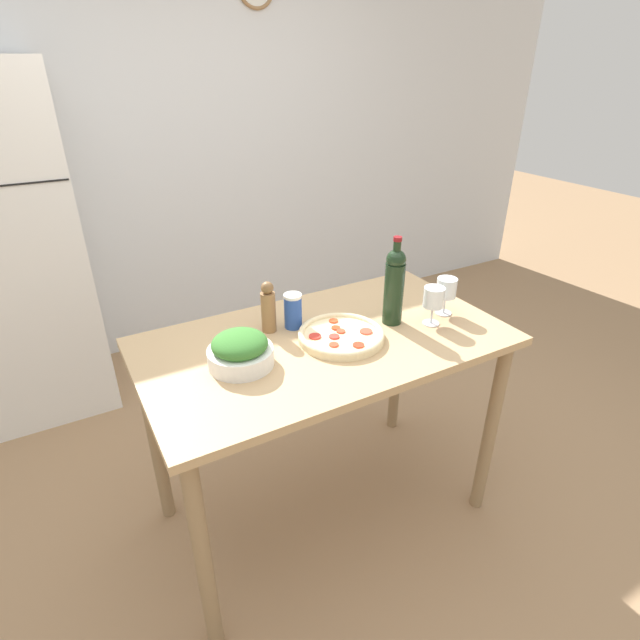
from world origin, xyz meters
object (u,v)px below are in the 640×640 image
at_px(wine_glass_near, 434,299).
at_px(salad_bowl, 240,351).
at_px(refrigerator, 5,254).
at_px(homemade_pizza, 341,335).
at_px(wine_glass_far, 446,289).
at_px(pepper_mill, 268,308).
at_px(salt_canister, 293,311).
at_px(wine_bottle, 394,285).

relative_size(wine_glass_near, salad_bowl, 0.69).
bearing_deg(refrigerator, homemade_pizza, -55.69).
xyz_separation_m(wine_glass_far, pepper_mill, (-0.69, 0.22, -0.01)).
bearing_deg(wine_glass_near, homemade_pizza, 169.55).
bearing_deg(salt_canister, refrigerator, 124.50).
xyz_separation_m(wine_glass_near, homemade_pizza, (-0.38, 0.07, -0.09)).
height_order(refrigerator, pepper_mill, refrigerator).
height_order(salad_bowl, salt_canister, salt_canister).
distance_m(refrigerator, salt_canister, 1.74).
height_order(wine_glass_far, salad_bowl, wine_glass_far).
relative_size(pepper_mill, homemade_pizza, 0.63).
height_order(wine_bottle, wine_glass_far, wine_bottle).
distance_m(wine_bottle, pepper_mill, 0.49).
bearing_deg(wine_glass_far, refrigerator, 134.07).
bearing_deg(homemade_pizza, salad_bowl, 177.44).
bearing_deg(wine_bottle, pepper_mill, 158.75).
relative_size(wine_glass_far, salad_bowl, 0.69).
relative_size(wine_glass_near, salt_canister, 1.11).
bearing_deg(wine_bottle, homemade_pizza, -175.81).
height_order(wine_bottle, pepper_mill, wine_bottle).
relative_size(wine_bottle, wine_glass_near, 2.28).
bearing_deg(salad_bowl, salt_canister, 29.31).
height_order(wine_bottle, salt_canister, wine_bottle).
relative_size(refrigerator, wine_glass_near, 11.91).
xyz_separation_m(salad_bowl, salt_canister, (0.28, 0.16, 0.01)).
xyz_separation_m(wine_glass_near, wine_glass_far, (0.11, 0.04, 0.00)).
height_order(pepper_mill, salad_bowl, pepper_mill).
distance_m(wine_glass_near, salt_canister, 0.55).
relative_size(refrigerator, wine_bottle, 5.23).
xyz_separation_m(wine_glass_far, homemade_pizza, (-0.48, 0.03, -0.09)).
bearing_deg(salad_bowl, wine_glass_near, -6.46).
height_order(homemade_pizza, salt_canister, salt_canister).
distance_m(wine_glass_far, homemade_pizza, 0.49).
bearing_deg(pepper_mill, salad_bowl, -136.33).
relative_size(salad_bowl, salt_canister, 1.61).
distance_m(wine_glass_far, salad_bowl, 0.88).
distance_m(wine_glass_near, pepper_mill, 0.64).
xyz_separation_m(refrigerator, salt_canister, (0.98, -1.43, 0.05)).
xyz_separation_m(pepper_mill, salt_canister, (0.09, -0.02, -0.03)).
relative_size(wine_bottle, pepper_mill, 1.74).
relative_size(wine_bottle, salad_bowl, 1.57).
bearing_deg(salad_bowl, homemade_pizza, -2.56).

